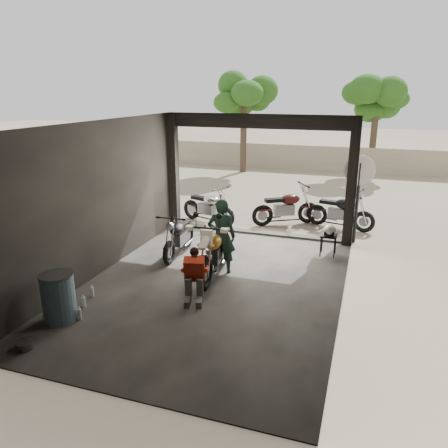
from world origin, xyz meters
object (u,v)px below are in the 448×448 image
Objects in this scene: outside_bike_b at (286,205)px; outside_bike_c at (341,209)px; helmet at (330,230)px; rider at (222,236)px; stool at (329,238)px; main_bike at (215,247)px; outside_bike_a at (208,204)px; oil_drum at (59,298)px; left_bike at (179,234)px; mechanic at (194,277)px; sign_post at (359,185)px.

outside_bike_b is 1.53m from outside_bike_c.
outside_bike_b is 6.11× the size of helmet.
rider is 2.73m from stool.
main_bike reaches higher than stool.
outside_bike_a is 3.78m from outside_bike_c.
outside_bike_c is (1.53, 0.12, -0.02)m from outside_bike_b.
outside_bike_c is 1.99× the size of oil_drum.
oil_drum is at bearing 45.55° from rider.
left_bike is at bearing -37.42° from rider.
oil_drum is (-4.00, -4.57, -0.02)m from stool.
rider is 3.45m from oil_drum.
outside_bike_b is 7.20m from oil_drum.
outside_bike_c is 7.98m from oil_drum.
helmet is (2.13, 3.14, 0.17)m from mechanic.
oil_drum is at bearing -164.13° from outside_bike_a.
rider is (0.08, 0.20, 0.19)m from main_bike.
helmet is at bearing 36.74° from main_bike.
main_bike is at bearing 165.52° from outside_bike_c.
main_bike is 2.87m from helmet.
left_bike is at bearing -155.00° from outside_bike_a.
left_bike is at bearing 140.05° from main_bike.
outside_bike_b reaches higher than helmet.
outside_bike_b is 3.36× the size of stool.
oil_drum is (-4.02, -4.52, -0.23)m from helmet.
outside_bike_b is at bearing -56.65° from outside_bike_a.
stool is (2.07, 1.74, -0.37)m from rider.
outside_bike_b is at bearing 56.21° from left_bike.
main_bike is 1.14× the size of outside_bike_a.
helmet reaches higher than stool.
outside_bike_c reaches higher than stool.
helmet is at bearing -95.11° from outside_bike_a.
main_bike is at bearing -138.03° from outside_bike_a.
left_bike is 3.56m from oil_drum.
outside_bike_a is at bearing 86.57° from oil_drum.
main_bike is 2.22× the size of oil_drum.
outside_bike_a is 1.94× the size of oil_drum.
outside_bike_c reaches higher than outside_bike_a.
mechanic reaches higher than oil_drum.
outside_bike_a is 4.00m from helmet.
main_bike is at bearing 138.43° from outside_bike_b.
main_bike is 1.12× the size of outside_bike_c.
outside_bike_b is at bearing 145.48° from helmet.
main_bike is at bearing -38.48° from left_bike.
rider reaches higher than outside_bike_b.
main_bike reaches higher than outside_bike_c.
rider reaches higher than left_bike.
outside_bike_b is at bearing 123.63° from stool.
outside_bike_b is 1.08× the size of rider.
outside_bike_c is 5.89m from mechanic.
sign_post is (4.17, -0.43, 0.95)m from outside_bike_a.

